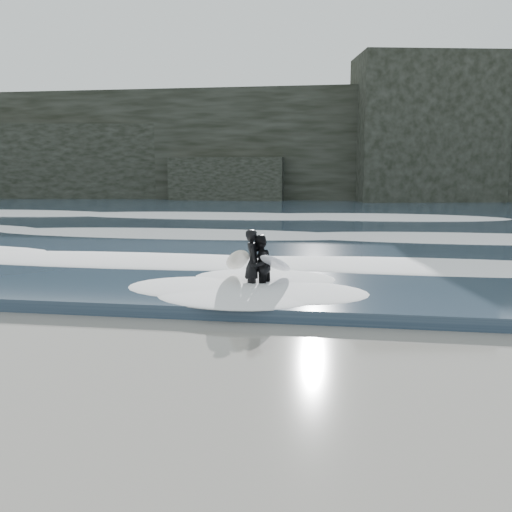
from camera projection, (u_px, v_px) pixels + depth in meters
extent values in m
plane|color=brown|center=(185.00, 373.00, 8.87)|extent=(120.00, 120.00, 0.00)
cube|color=#28394B|center=(309.00, 214.00, 37.14)|extent=(90.00, 52.00, 0.30)
cube|color=black|center=(321.00, 147.00, 52.98)|extent=(70.00, 9.00, 10.00)
ellipsoid|color=white|center=(266.00, 258.00, 17.59)|extent=(60.00, 3.20, 0.20)
ellipsoid|color=white|center=(289.00, 232.00, 24.42)|extent=(60.00, 4.00, 0.24)
ellipsoid|color=white|center=(304.00, 214.00, 33.19)|extent=(60.00, 4.80, 0.30)
imported|color=black|center=(253.00, 263.00, 14.13)|extent=(0.55, 0.69, 1.66)
ellipsoid|color=silver|center=(238.00, 261.00, 14.24)|extent=(1.08, 2.04, 0.90)
imported|color=black|center=(259.00, 266.00, 14.09)|extent=(0.78, 0.89, 1.53)
ellipsoid|color=white|center=(276.00, 264.00, 14.01)|extent=(0.84, 2.04, 0.81)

